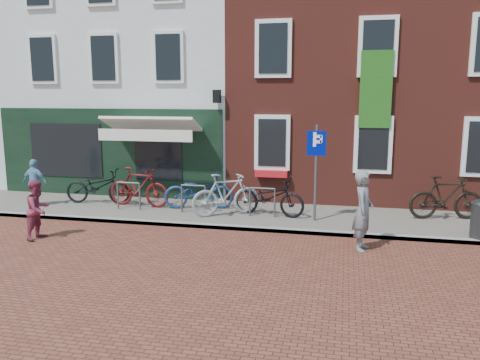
% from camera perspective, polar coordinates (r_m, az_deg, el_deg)
% --- Properties ---
extents(ground, '(80.00, 80.00, 0.00)m').
position_cam_1_polar(ground, '(12.60, -0.57, -5.95)').
color(ground, brown).
extents(sidewalk, '(24.00, 3.00, 0.10)m').
position_cam_1_polar(sidewalk, '(13.85, 4.86, -4.29)').
color(sidewalk, slate).
rests_on(sidewalk, ground).
extents(building_stucco, '(8.00, 8.00, 9.00)m').
position_cam_1_polar(building_stucco, '(20.35, -10.24, 12.82)').
color(building_stucco, silver).
rests_on(building_stucco, ground).
extents(building_brick_mid, '(6.00, 8.00, 10.00)m').
position_cam_1_polar(building_brick_mid, '(18.88, 10.45, 14.56)').
color(building_brick_mid, maroon).
rests_on(building_brick_mid, ground).
extents(parking_sign, '(0.50, 0.07, 2.58)m').
position_cam_1_polar(parking_sign, '(13.01, 8.92, 2.55)').
color(parking_sign, '#4C4C4F').
rests_on(parking_sign, sidewalk).
extents(woman, '(0.53, 0.72, 1.81)m').
position_cam_1_polar(woman, '(11.22, 14.25, -3.50)').
color(woman, slate).
rests_on(woman, ground).
extents(boy, '(0.62, 0.76, 1.45)m').
position_cam_1_polar(boy, '(12.74, -22.59, -3.20)').
color(boy, '#8A2E45').
rests_on(boy, ground).
extents(cafe_person, '(0.86, 0.41, 1.44)m').
position_cam_1_polar(cafe_person, '(16.01, -22.92, -0.28)').
color(cafe_person, '#71A4C8').
rests_on(cafe_person, sidewalk).
extents(bicycle_0, '(2.12, 0.94, 1.08)m').
position_cam_1_polar(bicycle_0, '(15.75, -16.33, -0.72)').
color(bicycle_0, black).
rests_on(bicycle_0, sidewalk).
extents(bicycle_1, '(2.03, 0.77, 1.19)m').
position_cam_1_polar(bicycle_1, '(15.01, -11.80, -0.81)').
color(bicycle_1, '#551112').
rests_on(bicycle_1, sidewalk).
extents(bicycle_2, '(2.15, 1.14, 1.08)m').
position_cam_1_polar(bicycle_2, '(14.48, -4.88, -1.27)').
color(bicycle_2, navy).
rests_on(bicycle_2, sidewalk).
extents(bicycle_3, '(1.98, 1.53, 1.19)m').
position_cam_1_polar(bicycle_3, '(13.62, -1.64, -1.71)').
color(bicycle_3, '#98999B').
rests_on(bicycle_3, sidewalk).
extents(bicycle_4, '(2.14, 1.06, 1.08)m').
position_cam_1_polar(bicycle_4, '(13.63, 3.43, -1.97)').
color(bicycle_4, black).
rests_on(bicycle_4, sidewalk).
extents(bicycle_5, '(2.06, 0.93, 1.19)m').
position_cam_1_polar(bicycle_5, '(14.35, 23.03, -1.92)').
color(bicycle_5, black).
rests_on(bicycle_5, sidewalk).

